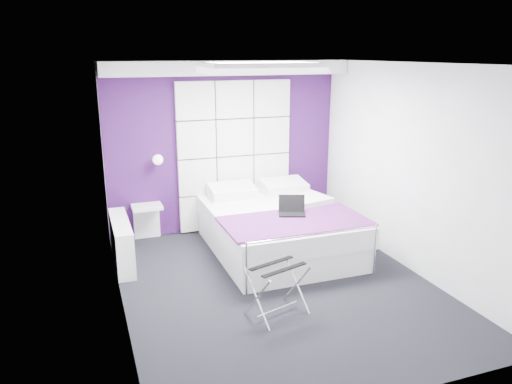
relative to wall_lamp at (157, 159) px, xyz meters
The scene contains 15 objects.
floor 2.61m from the wall_lamp, 62.99° to the right, with size 4.40×4.40×0.00m, color black.
ceiling 2.69m from the wall_lamp, 62.99° to the right, with size 4.40×4.40×0.00m, color white.
wall_back 1.06m from the wall_lamp, ahead, with size 3.60×3.60×0.00m, color silver.
wall_left 2.19m from the wall_lamp, 110.01° to the right, with size 4.40×4.40×0.00m, color silver.
wall_right 3.52m from the wall_lamp, 35.86° to the right, with size 4.40×4.40×0.00m, color silver.
accent_wall 1.06m from the wall_lamp, ahead, with size 3.58×0.02×2.58m, color #371048.
soffit 1.66m from the wall_lamp, ahead, with size 3.58×0.50×0.20m, color white.
headboard 1.20m from the wall_lamp, ahead, with size 1.80×0.08×2.30m, color silver, non-canonical shape.
skylight 2.24m from the wall_lamp, 54.28° to the right, with size 1.36×0.86×0.12m, color white, non-canonical shape.
wall_lamp is the anchor object (origin of this frame).
radiator 1.35m from the wall_lamp, 130.10° to the right, with size 0.22×1.20×0.60m, color white.
bed 2.00m from the wall_lamp, 35.29° to the right, with size 1.86×2.25×0.78m.
nightstand 0.72m from the wall_lamp, 168.48° to the right, with size 0.43×0.34×0.05m, color white.
luggage_rack 2.97m from the wall_lamp, 73.70° to the right, with size 0.57×0.42×0.56m.
laptop 2.10m from the wall_lamp, 41.50° to the right, with size 0.35×0.25×0.25m.
Camera 1 is at (-2.10, -5.08, 2.72)m, focal length 35.00 mm.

